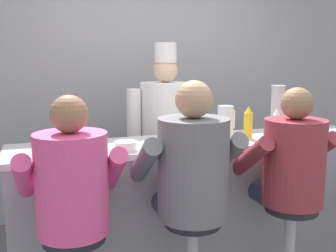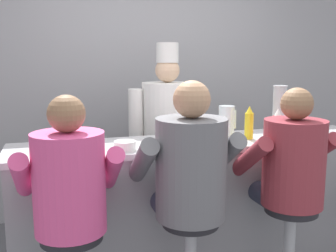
% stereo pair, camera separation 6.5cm
% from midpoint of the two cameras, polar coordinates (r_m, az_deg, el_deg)
% --- Properties ---
extents(wall_back, '(10.00, 0.06, 2.70)m').
position_cam_midpoint_polar(wall_back, '(4.13, -1.89, 6.22)').
color(wall_back, '#99999E').
rests_on(wall_back, ground_plane).
extents(diner_counter, '(2.68, 0.56, 1.03)m').
position_cam_midpoint_polar(diner_counter, '(2.97, 5.45, -11.78)').
color(diner_counter, gray).
rests_on(diner_counter, ground_plane).
extents(ketchup_bottle_red, '(0.07, 0.07, 0.23)m').
position_cam_midpoint_polar(ketchup_bottle_red, '(2.90, 16.21, 0.07)').
color(ketchup_bottle_red, red).
rests_on(ketchup_bottle_red, diner_counter).
extents(mustard_bottle_yellow, '(0.06, 0.06, 0.24)m').
position_cam_midpoint_polar(mustard_bottle_yellow, '(2.90, 12.31, 0.34)').
color(mustard_bottle_yellow, yellow).
rests_on(mustard_bottle_yellow, diner_counter).
extents(water_pitcher_clear, '(0.13, 0.12, 0.23)m').
position_cam_midpoint_polar(water_pitcher_clear, '(2.96, 9.10, 0.70)').
color(water_pitcher_clear, silver).
rests_on(water_pitcher_clear, diner_counter).
extents(breakfast_plate, '(0.23, 0.23, 0.05)m').
position_cam_midpoint_polar(breakfast_plate, '(2.45, -15.87, -3.86)').
color(breakfast_plate, white).
rests_on(breakfast_plate, diner_counter).
extents(cereal_bowl, '(0.14, 0.14, 0.06)m').
position_cam_midpoint_polar(cereal_bowl, '(2.50, -5.52, -2.87)').
color(cereal_bowl, white).
rests_on(cereal_bowl, diner_counter).
extents(coffee_mug_white, '(0.14, 0.09, 0.08)m').
position_cam_midpoint_polar(coffee_mug_white, '(2.77, 2.19, -1.43)').
color(coffee_mug_white, white).
rests_on(coffee_mug_white, diner_counter).
extents(coffee_mug_tan, '(0.13, 0.09, 0.08)m').
position_cam_midpoint_polar(coffee_mug_tan, '(2.82, 6.02, -1.28)').
color(coffee_mug_tan, beige).
rests_on(coffee_mug_tan, diner_counter).
extents(cup_stack_steel, '(0.11, 0.11, 0.38)m').
position_cam_midpoint_polar(cup_stack_steel, '(3.13, 16.42, 2.25)').
color(cup_stack_steel, '#B7BABF').
rests_on(cup_stack_steel, diner_counter).
extents(napkin_dispenser_chrome, '(0.12, 0.07, 0.15)m').
position_cam_midpoint_polar(napkin_dispenser_chrome, '(2.58, 5.06, -1.48)').
color(napkin_dispenser_chrome, silver).
rests_on(napkin_dispenser_chrome, diner_counter).
extents(diner_seated_pink, '(0.57, 0.57, 1.42)m').
position_cam_midpoint_polar(diner_seated_pink, '(2.18, -13.27, -9.09)').
color(diner_seated_pink, '#B2B5BA').
rests_on(diner_seated_pink, ground_plane).
extents(diner_seated_grey, '(0.62, 0.61, 1.48)m').
position_cam_midpoint_polar(diner_seated_grey, '(2.30, 3.87, -7.03)').
color(diner_seated_grey, '#B2B5BA').
rests_on(diner_seated_grey, ground_plane).
extents(diner_seated_maroon, '(0.58, 0.57, 1.43)m').
position_cam_midpoint_polar(diner_seated_maroon, '(2.62, 17.99, -6.03)').
color(diner_seated_maroon, '#B2B5BA').
rests_on(diner_seated_maroon, ground_plane).
extents(cook_in_whites_near, '(0.68, 0.43, 1.73)m').
position_cam_midpoint_polar(cook_in_whites_near, '(3.40, 0.47, -1.25)').
color(cook_in_whites_near, '#232328').
rests_on(cook_in_whites_near, ground_plane).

